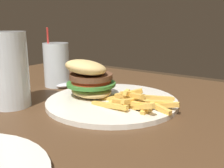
{
  "coord_description": "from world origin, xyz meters",
  "views": [
    {
      "loc": [
        -0.26,
        0.3,
        0.93
      ],
      "look_at": [
        0.06,
        -0.16,
        0.79
      ],
      "focal_mm": 42.0,
      "sensor_mm": 36.0,
      "label": 1
    }
  ],
  "objects": [
    {
      "name": "juice_glass",
      "position": [
        0.28,
        -0.2,
        0.8
      ],
      "size": [
        0.07,
        0.07,
        0.16
      ],
      "color": "silver",
      "rests_on": "dining_table"
    },
    {
      "name": "spoon",
      "position": [
        0.25,
        -0.21,
        0.75
      ],
      "size": [
        0.1,
        0.16,
        0.01
      ],
      "rotation": [
        0.0,
        0.0,
        1.1
      ],
      "color": "silver",
      "rests_on": "dining_table"
    },
    {
      "name": "meal_plate_near",
      "position": [
        0.08,
        -0.15,
        0.77
      ],
      "size": [
        0.3,
        0.29,
        0.1
      ],
      "color": "silver",
      "rests_on": "dining_table"
    },
    {
      "name": "beer_glass",
      "position": [
        0.23,
        -0.02,
        0.82
      ],
      "size": [
        0.08,
        0.08,
        0.16
      ],
      "color": "silver",
      "rests_on": "dining_table"
    }
  ]
}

